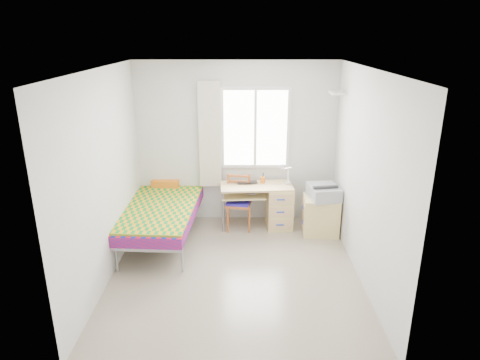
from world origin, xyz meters
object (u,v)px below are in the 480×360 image
chair (239,199)px  cabinet (320,215)px  bed (163,207)px  desk (275,204)px  printer (324,192)px

chair → cabinet: (1.27, -0.21, -0.20)m
bed → desk: bearing=14.0°
bed → printer: size_ratio=4.16×
desk → cabinet: (0.70, -0.24, -0.09)m
desk → cabinet: desk is taller
chair → printer: chair is taller
bed → printer: bed is taller
desk → printer: bearing=-24.2°
cabinet → printer: size_ratio=1.07×
desk → chair: (-0.57, -0.03, 0.11)m
cabinet → bed: bearing=-173.9°
cabinet → printer: bearing=-51.2°
bed → cabinet: 2.44m
bed → desk: bed is taller
bed → chair: bed is taller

